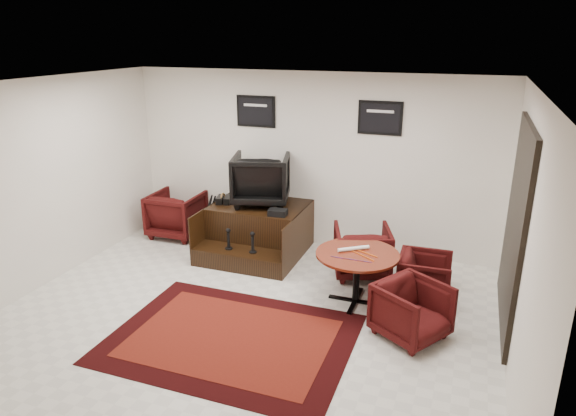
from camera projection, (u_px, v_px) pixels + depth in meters
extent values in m
plane|color=beige|center=(247.00, 314.00, 6.42)|extent=(6.00, 6.00, 0.00)
cube|color=silver|center=(309.00, 161.00, 8.20)|extent=(6.00, 0.02, 2.80)
cube|color=silver|center=(100.00, 312.00, 3.75)|extent=(6.00, 0.02, 2.80)
cube|color=silver|center=(42.00, 184.00, 6.94)|extent=(0.02, 5.00, 2.80)
cube|color=silver|center=(524.00, 242.00, 5.00)|extent=(0.02, 5.00, 2.80)
cube|color=white|center=(240.00, 86.00, 5.52)|extent=(6.00, 5.00, 0.02)
cube|color=black|center=(515.00, 227.00, 5.66)|extent=(0.05, 1.90, 2.30)
cube|color=black|center=(514.00, 227.00, 5.67)|extent=(0.02, 1.72, 2.12)
cube|color=black|center=(515.00, 227.00, 5.67)|extent=(0.03, 0.05, 2.12)
cube|color=black|center=(256.00, 111.00, 8.23)|extent=(0.66, 0.03, 0.50)
cube|color=black|center=(256.00, 111.00, 8.21)|extent=(0.58, 0.01, 0.42)
cube|color=silver|center=(255.00, 105.00, 8.18)|extent=(0.40, 0.00, 0.04)
cube|color=black|center=(380.00, 118.00, 7.58)|extent=(0.66, 0.03, 0.50)
cube|color=black|center=(380.00, 118.00, 7.56)|extent=(0.58, 0.01, 0.42)
cube|color=silver|center=(380.00, 111.00, 7.53)|extent=(0.40, 0.00, 0.04)
cube|color=black|center=(231.00, 338.00, 5.90)|extent=(2.73, 2.05, 0.01)
cube|color=#58140C|center=(231.00, 338.00, 5.90)|extent=(2.25, 1.56, 0.01)
cube|color=black|center=(261.00, 227.00, 8.27)|extent=(1.47, 1.09, 0.76)
cube|color=black|center=(241.00, 259.00, 7.67)|extent=(1.47, 0.44, 0.27)
cube|color=black|center=(214.00, 226.00, 8.31)|extent=(0.02, 1.53, 0.76)
cube|color=black|center=(299.00, 237.00, 7.84)|extent=(0.02, 1.53, 0.76)
cylinder|color=black|center=(229.00, 248.00, 7.68)|extent=(0.11, 0.11, 0.02)
cylinder|color=black|center=(229.00, 240.00, 7.64)|extent=(0.04, 0.04, 0.24)
sphere|color=black|center=(228.00, 231.00, 7.59)|extent=(0.07, 0.07, 0.07)
cylinder|color=black|center=(253.00, 252.00, 7.56)|extent=(0.11, 0.11, 0.02)
cylinder|color=black|center=(253.00, 244.00, 7.51)|extent=(0.04, 0.04, 0.24)
sphere|color=black|center=(252.00, 234.00, 7.46)|extent=(0.07, 0.07, 0.07)
imported|color=black|center=(261.00, 177.00, 8.05)|extent=(1.04, 1.01, 0.88)
cube|color=black|center=(220.00, 199.00, 8.21)|extent=(0.17, 0.30, 0.10)
cube|color=black|center=(228.00, 200.00, 8.20)|extent=(0.17, 0.30, 0.10)
cube|color=black|center=(278.00, 213.00, 7.62)|extent=(0.28, 0.20, 0.09)
imported|color=black|center=(177.00, 212.00, 8.82)|extent=(0.84, 0.79, 0.85)
cylinder|color=#4E180B|center=(357.00, 254.00, 6.50)|extent=(1.06, 1.06, 0.03)
cylinder|color=black|center=(356.00, 278.00, 6.61)|extent=(0.09, 0.09, 0.63)
cube|color=black|center=(355.00, 301.00, 6.72)|extent=(0.71, 0.06, 0.03)
cube|color=black|center=(355.00, 301.00, 6.72)|extent=(0.06, 0.71, 0.03)
imported|color=black|center=(362.00, 249.00, 7.37)|extent=(0.97, 0.94, 0.80)
imported|color=black|center=(425.00, 275.00, 6.70)|extent=(0.64, 0.68, 0.68)
imported|color=black|center=(412.00, 308.00, 5.84)|extent=(0.94, 0.95, 0.73)
cylinder|color=white|center=(354.00, 249.00, 6.57)|extent=(0.37, 0.28, 0.05)
cylinder|color=#D3500B|center=(361.00, 255.00, 6.43)|extent=(0.38, 0.26, 0.01)
cylinder|color=#D3500B|center=(363.00, 252.00, 6.52)|extent=(0.41, 0.21, 0.01)
cylinder|color=#4C1933|center=(334.00, 257.00, 6.37)|extent=(0.10, 0.02, 0.01)
cylinder|color=#4C1933|center=(339.00, 258.00, 6.35)|extent=(0.10, 0.02, 0.01)
cylinder|color=#4C1933|center=(344.00, 258.00, 6.34)|extent=(0.10, 0.02, 0.01)
cylinder|color=#4C1933|center=(349.00, 259.00, 6.32)|extent=(0.10, 0.02, 0.01)
cylinder|color=#4C1933|center=(353.00, 260.00, 6.30)|extent=(0.10, 0.02, 0.01)
cylinder|color=#4C1933|center=(358.00, 260.00, 6.28)|extent=(0.10, 0.02, 0.01)
cylinder|color=#4C1933|center=(363.00, 261.00, 6.26)|extent=(0.10, 0.02, 0.01)
cylinder|color=#4C1933|center=(368.00, 262.00, 6.24)|extent=(0.10, 0.02, 0.01)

